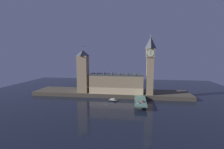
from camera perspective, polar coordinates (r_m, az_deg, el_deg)
The scene contains 13 objects.
ground_plane at distance 200.09m, azimuth -2.12°, elevation -9.74°, with size 400.00×400.00×0.00m, color black.
embankment at distance 236.64m, azimuth -0.45°, elevation -6.49°, with size 220.00×42.00×5.27m.
parliament_hall at distance 223.95m, azimuth 1.57°, elevation -3.13°, with size 72.40×20.15×31.64m.
clock_tower at distance 215.97m, azimuth 13.26°, elevation 3.71°, with size 10.97×11.08×76.86m.
victoria_tower at distance 229.79m, azimuth -10.16°, elevation 1.15°, with size 14.05×14.05×64.85m.
bridge at distance 191.37m, azimuth 9.91°, elevation -9.35°, with size 13.06×46.00×5.76m.
car_northbound_trail at distance 178.40m, azimuth 9.12°, elevation -9.72°, with size 2.11×4.73×1.50m.
car_southbound_lead at distance 183.80m, azimuth 10.91°, elevation -9.26°, with size 1.98×4.59×1.52m.
pedestrian_near_rail at distance 179.55m, azimuth 8.19°, elevation -9.53°, with size 0.38×0.38×1.68m.
pedestrian_far_rail at distance 202.46m, azimuth 8.18°, elevation -7.68°, with size 0.38×0.38×1.57m.
street_lamp_near at distance 175.54m, azimuth 8.08°, elevation -8.87°, with size 1.34×0.60×6.32m.
street_lamp_mid at distance 190.07m, azimuth 11.82°, elevation -7.56°, with size 1.34×0.60×7.25m.
boat_upstream at distance 204.48m, azimuth 0.30°, elevation -9.02°, with size 12.23×7.34×3.32m.
Camera 1 is at (34.01, -188.88, 56.63)m, focal length 26.00 mm.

